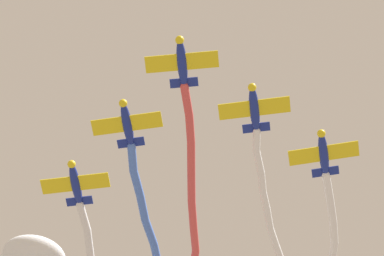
{
  "coord_description": "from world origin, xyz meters",
  "views": [
    {
      "loc": [
        26.14,
        3.72,
        4.63
      ],
      "look_at": [
        -5.33,
        1.28,
        76.47
      ],
      "focal_mm": 71.95,
      "sensor_mm": 36.0,
      "label": 1
    }
  ],
  "objects_px": {
    "airplane_right_wing": "(127,123)",
    "airplane_slot": "(323,153)",
    "airplane_left_wing": "(254,108)",
    "airplane_lead": "(182,62)",
    "airplane_trail": "(76,183)"
  },
  "relations": [
    {
      "from": "airplane_lead",
      "to": "airplane_slot",
      "type": "xyz_separation_m",
      "value": [
        -10.92,
        13.77,
        -0.3
      ]
    },
    {
      "from": "airplane_trail",
      "to": "airplane_left_wing",
      "type": "bearing_deg",
      "value": 72.38
    },
    {
      "from": "airplane_lead",
      "to": "airplane_slot",
      "type": "relative_size",
      "value": 0.99
    },
    {
      "from": "airplane_right_wing",
      "to": "airplane_trail",
      "type": "xyz_separation_m",
      "value": [
        -6.28,
        -6.15,
        -0.3
      ]
    },
    {
      "from": "airplane_left_wing",
      "to": "airplane_right_wing",
      "type": "xyz_separation_m",
      "value": [
        -0.82,
        -13.05,
        0.3
      ]
    },
    {
      "from": "airplane_left_wing",
      "to": "airplane_slot",
      "type": "relative_size",
      "value": 0.99
    },
    {
      "from": "airplane_left_wing",
      "to": "airplane_trail",
      "type": "bearing_deg",
      "value": -107.39
    },
    {
      "from": "airplane_right_wing",
      "to": "airplane_slot",
      "type": "relative_size",
      "value": 1.0
    },
    {
      "from": "airplane_right_wing",
      "to": "airplane_slot",
      "type": "xyz_separation_m",
      "value": [
        -4.64,
        19.93,
        -0.6
      ]
    },
    {
      "from": "airplane_lead",
      "to": "airplane_left_wing",
      "type": "height_order",
      "value": "same"
    },
    {
      "from": "airplane_lead",
      "to": "airplane_slot",
      "type": "distance_m",
      "value": 17.58
    },
    {
      "from": "airplane_right_wing",
      "to": "airplane_trail",
      "type": "height_order",
      "value": "airplane_right_wing"
    },
    {
      "from": "airplane_left_wing",
      "to": "airplane_lead",
      "type": "bearing_deg",
      "value": -48.68
    },
    {
      "from": "airplane_left_wing",
      "to": "airplane_right_wing",
      "type": "bearing_deg",
      "value": -90.69
    },
    {
      "from": "airplane_lead",
      "to": "airplane_trail",
      "type": "height_order",
      "value": "same"
    }
  ]
}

